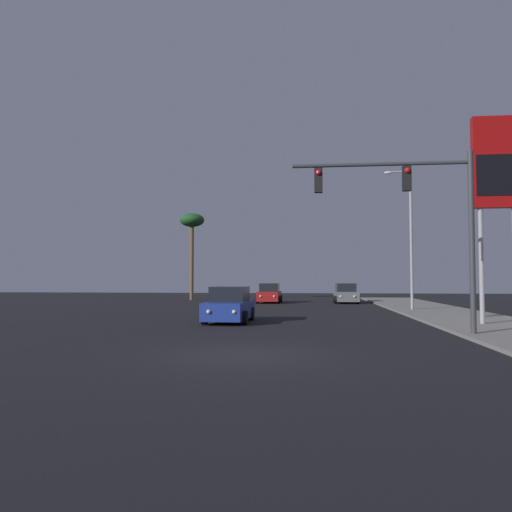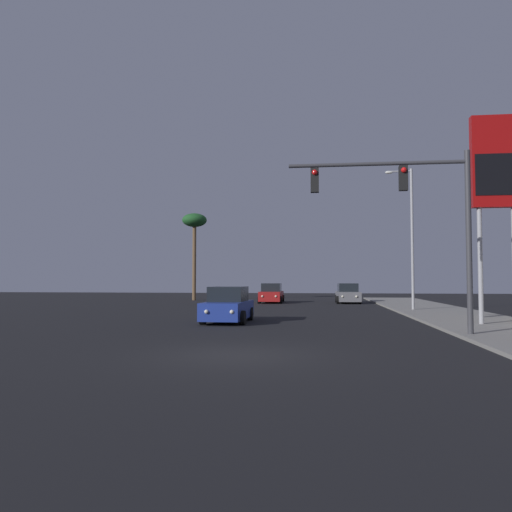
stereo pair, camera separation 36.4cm
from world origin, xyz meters
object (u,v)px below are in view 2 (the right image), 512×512
object	(u,v)px
traffic_light_mast	(416,205)
palm_tree_far	(194,225)
car_red	(271,294)
gas_station_sign	(495,173)
street_lamp	(410,231)
car_grey	(348,294)
car_blue	(228,306)

from	to	relation	value
traffic_light_mast	palm_tree_far	size ratio (longest dim) A/B	0.77
car_red	palm_tree_far	world-z (taller)	palm_tree_far
gas_station_sign	street_lamp	bearing A→B (deg)	99.74
gas_station_sign	palm_tree_far	distance (m)	31.67
gas_station_sign	car_grey	bearing A→B (deg)	103.64
car_red	car_blue	world-z (taller)	same
traffic_light_mast	car_grey	bearing A→B (deg)	92.10
street_lamp	car_grey	bearing A→B (deg)	107.27
car_red	palm_tree_far	xyz separation A→B (m)	(-7.93, 4.37, 6.58)
traffic_light_mast	palm_tree_far	world-z (taller)	palm_tree_far
car_blue	gas_station_sign	bearing A→B (deg)	177.79
car_grey	traffic_light_mast	world-z (taller)	traffic_light_mast
gas_station_sign	palm_tree_far	bearing A→B (deg)	128.04
car_grey	gas_station_sign	xyz separation A→B (m)	(5.06, -20.84, 5.86)
traffic_light_mast	palm_tree_far	bearing A→B (deg)	117.90
car_red	car_grey	world-z (taller)	same
car_blue	street_lamp	size ratio (longest dim) A/B	0.48
car_blue	palm_tree_far	bearing A→B (deg)	-70.20
traffic_light_mast	gas_station_sign	bearing A→B (deg)	44.72
car_blue	gas_station_sign	xyz separation A→B (m)	(11.88, -0.91, 5.86)
car_red	car_blue	size ratio (longest dim) A/B	0.99
car_grey	street_lamp	distance (m)	11.94
car_red	car_grey	distance (m)	6.53
car_red	traffic_light_mast	world-z (taller)	traffic_light_mast
car_grey	gas_station_sign	distance (m)	22.23
palm_tree_far	gas_station_sign	bearing A→B (deg)	-51.96
car_grey	gas_station_sign	world-z (taller)	gas_station_sign
car_grey	palm_tree_far	xyz separation A→B (m)	(-14.46, 4.10, 6.58)
street_lamp	gas_station_sign	size ratio (longest dim) A/B	1.00
street_lamp	palm_tree_far	size ratio (longest dim) A/B	1.06
car_grey	palm_tree_far	world-z (taller)	palm_tree_far
car_red	car_grey	xyz separation A→B (m)	(6.53, 0.28, 0.00)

